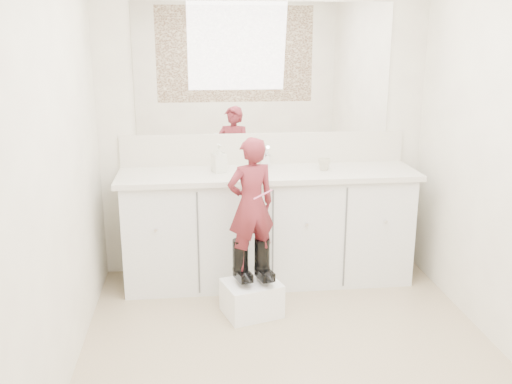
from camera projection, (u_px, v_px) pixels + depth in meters
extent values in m
plane|color=#958361|center=(294.00, 362.00, 3.43)|extent=(3.00, 3.00, 0.00)
plane|color=beige|center=(264.00, 125.00, 4.54)|extent=(2.60, 0.00, 2.60)
plane|color=beige|center=(392.00, 283.00, 1.67)|extent=(2.60, 0.00, 2.60)
plane|color=beige|center=(52.00, 174.00, 2.96)|extent=(0.00, 3.00, 3.00)
cube|color=silver|center=(268.00, 228.00, 4.48)|extent=(2.20, 0.55, 0.85)
cube|color=beige|center=(268.00, 174.00, 4.35)|extent=(2.28, 0.58, 0.04)
cube|color=beige|center=(264.00, 148.00, 4.58)|extent=(2.28, 0.03, 0.25)
cube|color=white|center=(264.00, 69.00, 4.41)|extent=(2.00, 0.02, 1.00)
cube|color=#472819|center=(401.00, 130.00, 1.56)|extent=(2.00, 0.01, 1.20)
cylinder|color=silver|center=(266.00, 161.00, 4.49)|extent=(0.08, 0.08, 0.10)
imported|color=#C1B99A|center=(324.00, 164.00, 4.38)|extent=(0.11, 0.11, 0.09)
imported|color=beige|center=(219.00, 158.00, 4.30)|extent=(0.12, 0.13, 0.21)
cube|color=white|center=(252.00, 298.00, 3.99)|extent=(0.45, 0.40, 0.24)
imported|color=#AC343E|center=(251.00, 205.00, 3.83)|extent=(0.38, 0.31, 0.92)
cylinder|color=#E05783|center=(263.00, 195.00, 3.73)|extent=(0.13, 0.05, 0.06)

